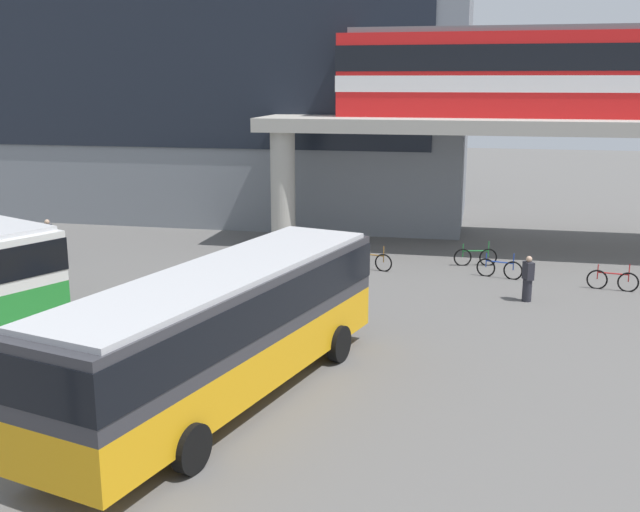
% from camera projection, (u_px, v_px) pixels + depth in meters
% --- Properties ---
extents(ground_plane, '(120.00, 120.00, 0.00)m').
position_uv_depth(ground_plane, '(268.00, 280.00, 28.46)').
color(ground_plane, '#605E5B').
extents(station_building, '(29.02, 10.86, 15.31)m').
position_uv_depth(station_building, '(205.00, 76.00, 41.87)').
color(station_building, slate).
rests_on(station_building, ground_plane).
extents(elevated_platform, '(31.30, 6.96, 5.82)m').
position_uv_depth(elevated_platform, '(621.00, 136.00, 32.43)').
color(elevated_platform, '#ADA89E').
rests_on(elevated_platform, ground_plane).
extents(train, '(23.92, 2.96, 3.84)m').
position_uv_depth(train, '(617.00, 71.00, 31.88)').
color(train, red).
rests_on(train, elevated_platform).
extents(bus_main, '(5.29, 11.32, 3.22)m').
position_uv_depth(bus_main, '(225.00, 321.00, 17.30)').
color(bus_main, orange).
rests_on(bus_main, ground_plane).
extents(bicycle_brown, '(1.74, 0.53, 1.04)m').
position_uv_depth(bicycle_brown, '(371.00, 261.00, 29.96)').
color(bicycle_brown, black).
rests_on(bicycle_brown, ground_plane).
extents(bicycle_blue, '(1.74, 0.53, 1.04)m').
position_uv_depth(bicycle_blue, '(499.00, 269.00, 28.74)').
color(bicycle_blue, black).
rests_on(bicycle_blue, ground_plane).
extents(bicycle_red, '(1.78, 0.35, 1.04)m').
position_uv_depth(bicycle_red, '(613.00, 281.00, 27.04)').
color(bicycle_red, black).
rests_on(bicycle_red, ground_plane).
extents(bicycle_green, '(1.76, 0.47, 1.04)m').
position_uv_depth(bicycle_green, '(475.00, 257.00, 30.64)').
color(bicycle_green, black).
rests_on(bicycle_green, ground_plane).
extents(pedestrian_walking_across, '(0.32, 0.43, 1.67)m').
position_uv_depth(pedestrian_walking_across, '(48.00, 240.00, 31.89)').
color(pedestrian_walking_across, navy).
rests_on(pedestrian_walking_across, ground_plane).
extents(pedestrian_near_building, '(0.41, 0.47, 1.60)m').
position_uv_depth(pedestrian_near_building, '(528.00, 280.00, 25.60)').
color(pedestrian_near_building, '#26262D').
rests_on(pedestrian_near_building, ground_plane).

